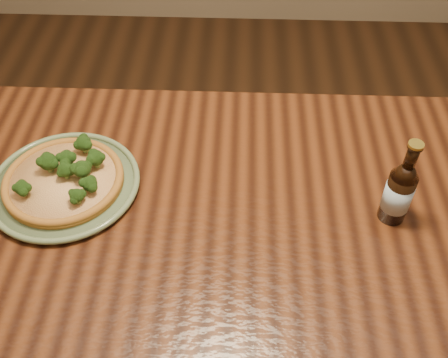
{
  "coord_description": "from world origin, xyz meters",
  "views": [
    {
      "loc": [
        -0.01,
        -0.57,
        1.6
      ],
      "look_at": [
        -0.04,
        0.17,
        0.82
      ],
      "focal_mm": 42.0,
      "sensor_mm": 36.0,
      "label": 1
    }
  ],
  "objects_px": {
    "table": "(241,252)",
    "pizza": "(64,178)",
    "plate": "(65,184)",
    "beer_bottle": "(399,192)"
  },
  "relations": [
    {
      "from": "plate",
      "to": "pizza",
      "type": "bearing_deg",
      "value": 30.03
    },
    {
      "from": "table",
      "to": "pizza",
      "type": "relative_size",
      "value": 6.12
    },
    {
      "from": "beer_bottle",
      "to": "plate",
      "type": "bearing_deg",
      "value": -161.95
    },
    {
      "from": "plate",
      "to": "beer_bottle",
      "type": "height_order",
      "value": "beer_bottle"
    },
    {
      "from": "plate",
      "to": "beer_bottle",
      "type": "distance_m",
      "value": 0.71
    },
    {
      "from": "pizza",
      "to": "plate",
      "type": "bearing_deg",
      "value": -149.97
    },
    {
      "from": "plate",
      "to": "pizza",
      "type": "distance_m",
      "value": 0.02
    },
    {
      "from": "plate",
      "to": "beer_bottle",
      "type": "bearing_deg",
      "value": -4.34
    },
    {
      "from": "table",
      "to": "plate",
      "type": "height_order",
      "value": "plate"
    },
    {
      "from": "plate",
      "to": "table",
      "type": "bearing_deg",
      "value": -13.27
    }
  ]
}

